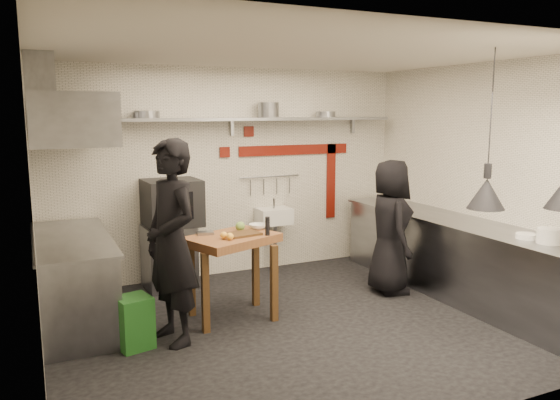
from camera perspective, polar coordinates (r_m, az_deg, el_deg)
name	(u,v)px	position (r m, az deg, el deg)	size (l,w,h in m)	color
floor	(301,324)	(5.92, 2.18, -12.81)	(5.00, 5.00, 0.00)	black
ceiling	(302,52)	(5.52, 2.36, 15.24)	(5.00, 5.00, 0.00)	beige
wall_back	(232,172)	(7.47, -5.08, 2.89)	(5.00, 0.04, 2.80)	silver
wall_front	(443,236)	(3.83, 16.70, -3.60)	(5.00, 0.04, 2.80)	silver
wall_left	(33,212)	(4.96, -24.44, -1.17)	(0.04, 4.20, 2.80)	silver
wall_right	(486,180)	(7.04, 20.73, 1.94)	(0.04, 4.20, 2.80)	silver
red_band_horiz	(295,150)	(7.79, 1.56, 5.26)	(1.70, 0.02, 0.14)	#651209
red_band_vert	(331,181)	(8.12, 5.34, 1.99)	(0.14, 0.02, 1.10)	#651209
red_tile_a	(249,132)	(7.49, -3.27, 7.16)	(0.14, 0.02, 0.14)	#651209
red_tile_b	(225,152)	(7.39, -5.79, 5.00)	(0.14, 0.02, 0.14)	#651209
back_shelf	(235,119)	(7.25, -4.68, 8.41)	(4.60, 0.34, 0.04)	slate
shelf_bracket_left	(82,128)	(6.99, -20.01, 7.03)	(0.04, 0.06, 0.24)	slate
shelf_bracket_mid	(232,127)	(7.39, -5.07, 7.65)	(0.04, 0.06, 0.24)	slate
shelf_bracket_right	(353,125)	(8.23, 7.59, 7.77)	(0.04, 0.06, 0.24)	slate
pan_far_left	(147,114)	(6.94, -13.75, 8.68)	(0.31, 0.31, 0.09)	slate
pan_mid_left	(141,115)	(6.92, -14.35, 8.57)	(0.22, 0.22, 0.07)	slate
stock_pot	(268,110)	(7.43, -1.21, 9.39)	(0.28, 0.28, 0.20)	slate
pan_right	(326,114)	(7.82, 4.79, 8.92)	(0.28, 0.28, 0.08)	slate
oven_stand	(169,257)	(7.10, -11.50, -5.81)	(0.60, 0.55, 0.80)	slate
combi_oven	(172,203)	(6.98, -11.23, -0.26)	(0.67, 0.62, 0.58)	black
oven_door	(175,206)	(6.70, -10.92, -0.65)	(0.45, 0.03, 0.46)	#651209
oven_glass	(179,206)	(6.69, -10.47, -0.65)	(0.35, 0.02, 0.34)	black
hand_sink	(274,216)	(7.60, -0.64, -1.69)	(0.46, 0.34, 0.22)	white
sink_tap	(274,203)	(7.56, -0.65, -0.35)	(0.03, 0.03, 0.14)	slate
sink_drain	(275,247)	(7.66, -0.51, -4.97)	(0.06, 0.06, 0.66)	slate
utensil_rail	(270,176)	(7.64, -1.08, 2.47)	(0.02, 0.02, 0.90)	slate
counter_right	(459,260)	(6.97, 18.25, -5.95)	(0.70, 3.80, 0.90)	slate
counter_right_top	(462,222)	(6.87, 18.44, -2.21)	(0.76, 3.90, 0.03)	slate
plate_stack	(549,236)	(6.02, 26.26, -3.39)	(0.22, 0.22, 0.15)	white
small_bowl_right	(526,236)	(6.17, 24.32, -3.46)	(0.21, 0.21, 0.05)	white
counter_left	(74,281)	(6.21, -20.70, -7.97)	(0.70, 1.90, 0.90)	slate
counter_left_top	(72,239)	(6.09, -20.95, -3.78)	(0.76, 2.00, 0.03)	slate
extractor_hood	(69,119)	(5.95, -21.16, 7.92)	(0.78, 1.60, 0.50)	slate
hood_duct	(39,78)	(5.95, -23.84, 11.62)	(0.28, 0.28, 0.50)	slate
green_bin	(134,322)	(5.47, -15.00, -12.24)	(0.30, 0.30, 0.50)	#1C561C
prep_table	(232,277)	(5.95, -5.03, -8.02)	(0.92, 0.64, 0.92)	brown
cutting_board	(243,234)	(5.84, -3.90, -3.55)	(0.35, 0.25, 0.03)	#4E3319
pepper_mill	(267,226)	(5.79, -1.32, -2.74)	(0.05, 0.05, 0.20)	black
lemon_a	(224,235)	(5.67, -5.89, -3.69)	(0.07, 0.07, 0.07)	yellow
lemon_b	(230,236)	(5.62, -5.26, -3.81)	(0.08, 0.08, 0.08)	yellow
veg_ball	(240,226)	(6.04, -4.19, -2.76)	(0.11, 0.11, 0.11)	#6F9B3F
steel_tray	(205,233)	(5.90, -7.83, -3.45)	(0.18, 0.12, 0.03)	slate
bowl	(257,227)	(6.11, -2.38, -2.79)	(0.19, 0.19, 0.06)	white
heat_lamp_near	(490,130)	(5.45, 21.12, 6.85)	(0.35, 0.35, 1.49)	black
chef_left	(171,243)	(5.31, -11.27, -4.38)	(0.72, 0.47, 1.98)	black
chef_right	(390,227)	(6.83, 11.42, -2.75)	(0.81, 0.52, 1.65)	black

